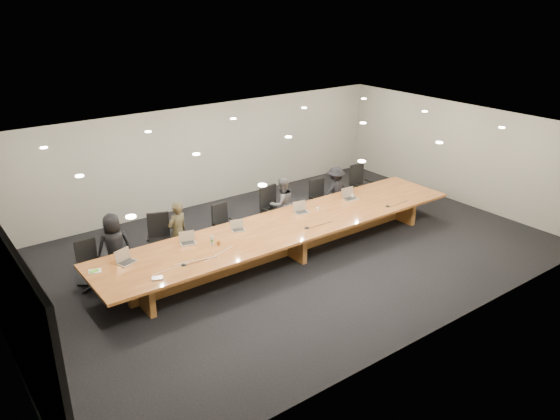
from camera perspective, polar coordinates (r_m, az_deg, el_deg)
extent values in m
plane|color=black|center=(12.63, 0.81, -4.62)|extent=(12.00, 12.00, 0.00)
cube|color=beige|center=(15.27, -8.33, 5.58)|extent=(12.00, 0.02, 2.80)
cube|color=brown|center=(12.32, 0.83, -1.63)|extent=(9.00, 1.80, 0.06)
cube|color=brown|center=(12.48, 0.82, -3.21)|extent=(7.65, 0.15, 0.69)
cube|color=brown|center=(10.92, -14.54, -7.90)|extent=(0.12, 1.26, 0.69)
cube|color=brown|center=(12.48, 0.82, -3.21)|extent=(0.12, 1.26, 0.69)
cube|color=brown|center=(14.76, 12.01, 0.41)|extent=(0.12, 1.26, 0.69)
imported|color=black|center=(11.83, -16.93, -3.69)|extent=(0.75, 0.53, 1.44)
imported|color=#332E1C|center=(12.22, -10.63, -2.28)|extent=(0.59, 0.47, 1.42)
imported|color=#4B4C4E|center=(13.62, 0.21, 0.63)|extent=(0.71, 0.58, 1.39)
imported|color=black|center=(14.63, 5.81, 1.97)|extent=(0.93, 0.61, 1.35)
cylinder|color=#ADBEB8|center=(11.39, -7.13, -3.16)|extent=(0.08, 0.08, 0.20)
cylinder|color=brown|center=(11.38, -6.44, -3.43)|extent=(0.08, 0.08, 0.09)
cone|color=silver|center=(13.08, 3.95, 0.11)|extent=(0.09, 0.09, 0.08)
cone|color=white|center=(13.97, 7.56, 1.44)|extent=(0.09, 0.09, 0.09)
cube|color=silver|center=(10.87, -18.77, -6.06)|extent=(0.27, 0.24, 0.01)
cube|color=#6CCA35|center=(10.85, -18.83, -6.03)|extent=(0.17, 0.11, 0.03)
cube|color=#AAAAAF|center=(10.29, -12.70, -6.97)|extent=(0.24, 0.21, 0.03)
cone|color=black|center=(10.68, -10.03, -5.63)|extent=(0.13, 0.13, 0.03)
cone|color=black|center=(12.12, 2.83, -1.83)|extent=(0.14, 0.14, 0.03)
cone|color=black|center=(13.57, 11.18, 0.42)|extent=(0.13, 0.13, 0.03)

